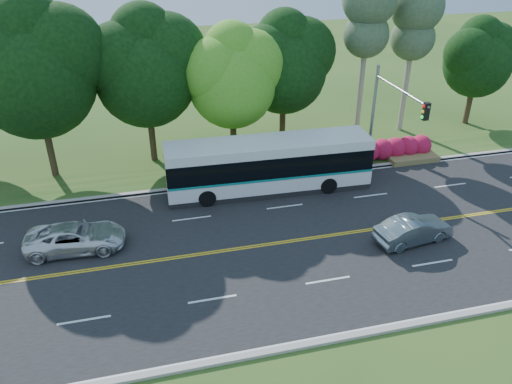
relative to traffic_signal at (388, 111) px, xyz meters
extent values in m
plane|color=#2C501A|center=(-6.49, -5.40, -4.67)|extent=(120.00, 120.00, 0.00)
cube|color=black|center=(-6.49, -5.40, -4.66)|extent=(60.00, 14.00, 0.02)
cube|color=#A7A097|center=(-6.49, 1.75, -4.60)|extent=(60.00, 0.30, 0.15)
cube|color=#A7A097|center=(-6.49, -12.55, -4.60)|extent=(60.00, 0.30, 0.15)
cube|color=#2C501A|center=(-6.49, 3.60, -4.62)|extent=(60.00, 4.00, 0.10)
cube|color=gold|center=(-6.49, -5.48, -4.65)|extent=(57.00, 0.10, 0.00)
cube|color=gold|center=(-6.49, -5.32, -4.65)|extent=(57.00, 0.10, 0.00)
cube|color=silver|center=(-17.99, -8.90, -4.65)|extent=(2.20, 0.12, 0.00)
cube|color=silver|center=(-12.49, -8.90, -4.65)|extent=(2.20, 0.12, 0.00)
cube|color=silver|center=(-6.99, -8.90, -4.65)|extent=(2.20, 0.12, 0.00)
cube|color=silver|center=(-1.49, -8.90, -4.65)|extent=(2.20, 0.12, 0.00)
cube|color=silver|center=(-17.99, -1.90, -4.65)|extent=(2.20, 0.12, 0.00)
cube|color=silver|center=(-12.49, -1.90, -4.65)|extent=(2.20, 0.12, 0.00)
cube|color=silver|center=(-6.99, -1.90, -4.65)|extent=(2.20, 0.12, 0.00)
cube|color=silver|center=(-1.49, -1.90, -4.65)|extent=(2.20, 0.12, 0.00)
cube|color=silver|center=(4.01, -1.90, -4.65)|extent=(2.20, 0.12, 0.00)
cube|color=silver|center=(-6.49, 1.45, -4.65)|extent=(57.00, 0.12, 0.00)
cube|color=silver|center=(-6.49, -12.25, -4.65)|extent=(57.00, 0.12, 0.00)
cylinder|color=black|center=(-20.49, 5.60, -2.69)|extent=(0.44, 0.44, 3.96)
sphere|color=black|center=(-20.49, 5.60, 1.81)|extent=(7.20, 7.20, 7.20)
sphere|color=black|center=(-18.87, 5.90, 3.25)|extent=(5.76, 5.76, 5.76)
sphere|color=black|center=(-21.93, 5.40, 3.07)|extent=(5.40, 5.40, 5.40)
sphere|color=black|center=(-20.39, 6.00, 4.51)|extent=(4.68, 4.68, 4.68)
cylinder|color=black|center=(-13.99, 6.60, -2.87)|extent=(0.44, 0.44, 3.60)
sphere|color=black|center=(-13.99, 6.60, 1.24)|extent=(6.60, 6.60, 6.60)
sphere|color=black|center=(-12.51, 6.90, 2.56)|extent=(5.28, 5.28, 5.28)
sphere|color=black|center=(-15.31, 6.40, 2.39)|extent=(4.95, 4.95, 4.95)
sphere|color=black|center=(-13.89, 7.00, 3.71)|extent=(4.29, 4.29, 4.29)
cylinder|color=black|center=(-8.49, 5.60, -3.05)|extent=(0.44, 0.44, 3.24)
sphere|color=#449D20|center=(-8.49, 5.60, 0.60)|extent=(5.80, 5.80, 5.80)
sphere|color=#449D20|center=(-7.19, 5.90, 1.76)|extent=(4.64, 4.64, 4.64)
sphere|color=#449D20|center=(-9.65, 5.40, 1.61)|extent=(4.35, 4.35, 4.35)
sphere|color=#449D20|center=(-8.39, 6.00, 2.77)|extent=(3.77, 3.77, 3.77)
cylinder|color=black|center=(-4.49, 7.10, -2.96)|extent=(0.44, 0.44, 3.42)
sphere|color=black|center=(-4.49, 7.10, 0.85)|extent=(6.00, 6.00, 6.00)
sphere|color=black|center=(-3.14, 7.40, 2.05)|extent=(4.80, 4.80, 4.80)
sphere|color=black|center=(-5.69, 6.90, 1.90)|extent=(4.50, 4.50, 4.50)
sphere|color=black|center=(-4.39, 7.50, 3.10)|extent=(3.90, 3.90, 3.90)
cylinder|color=#A19782|center=(1.51, 7.10, 0.23)|extent=(0.40, 0.40, 9.80)
sphere|color=#3D5636|center=(1.51, 7.10, 3.03)|extent=(3.23, 3.23, 3.23)
cylinder|color=#A19782|center=(5.51, 7.60, -0.12)|extent=(0.40, 0.40, 9.10)
sphere|color=#3D5636|center=(5.51, 7.60, 2.48)|extent=(3.23, 3.23, 3.23)
sphere|color=#3D5636|center=(5.51, 7.60, 4.69)|extent=(3.80, 3.80, 3.80)
cylinder|color=black|center=(11.51, 7.60, -3.14)|extent=(0.44, 0.44, 3.06)
sphere|color=black|center=(11.51, 7.60, 0.21)|extent=(5.20, 5.20, 5.20)
sphere|color=black|center=(12.68, 7.90, 1.25)|extent=(4.16, 4.16, 4.16)
sphere|color=black|center=(10.47, 7.40, 1.12)|extent=(3.90, 3.90, 3.90)
sphere|color=black|center=(11.61, 8.00, 2.16)|extent=(3.38, 3.38, 3.38)
sphere|color=#A80E29|center=(-3.49, 2.80, -3.92)|extent=(1.50, 1.50, 1.50)
sphere|color=#A80E29|center=(-2.49, 2.80, -3.92)|extent=(1.50, 1.50, 1.50)
sphere|color=#A80E29|center=(-1.49, 2.80, -3.92)|extent=(1.50, 1.50, 1.50)
sphere|color=#A80E29|center=(-0.49, 2.80, -3.92)|extent=(1.50, 1.50, 1.50)
sphere|color=#A80E29|center=(0.51, 2.80, -3.92)|extent=(1.50, 1.50, 1.50)
sphere|color=#A80E29|center=(1.51, 2.80, -3.92)|extent=(1.50, 1.50, 1.50)
sphere|color=#A80E29|center=(2.51, 2.80, -3.92)|extent=(1.50, 1.50, 1.50)
sphere|color=#A80E29|center=(3.51, 2.80, -3.92)|extent=(1.50, 1.50, 1.50)
sphere|color=#A80E29|center=(4.51, 2.80, -3.92)|extent=(1.50, 1.50, 1.50)
cube|color=brown|center=(3.51, 2.00, -4.47)|extent=(3.50, 1.40, 0.40)
cylinder|color=gray|center=(0.01, 1.90, -1.17)|extent=(0.20, 0.20, 7.00)
cylinder|color=gray|center=(0.01, -1.10, 1.63)|extent=(0.14, 6.00, 0.14)
cube|color=black|center=(0.01, -3.90, 1.33)|extent=(0.32, 0.28, 0.95)
sphere|color=red|center=(-0.16, -3.90, 1.63)|extent=(0.18, 0.18, 0.18)
sphere|color=yellow|center=(-0.16, -3.90, 1.33)|extent=(0.18, 0.18, 0.18)
sphere|color=#19D833|center=(-0.16, -3.90, 1.03)|extent=(0.18, 0.18, 0.18)
cube|color=white|center=(-7.37, 0.40, -3.77)|extent=(12.55, 3.05, 1.03)
cube|color=black|center=(-7.37, 0.40, -2.61)|extent=(12.49, 3.08, 1.29)
cube|color=white|center=(-7.37, 0.40, -1.68)|extent=(12.55, 3.05, 0.58)
cube|color=#0D7A78|center=(-7.37, 0.40, -3.32)|extent=(12.49, 3.09, 0.15)
cube|color=black|center=(-13.57, 0.59, -2.52)|extent=(0.14, 2.44, 1.77)
cube|color=#19E54C|center=(-13.56, 0.59, -1.52)|extent=(0.10, 1.59, 0.23)
cube|color=black|center=(-7.37, 0.40, -4.47)|extent=(12.55, 2.94, 0.36)
cylinder|color=black|center=(-11.39, -0.72, -4.13)|extent=(1.05, 0.32, 1.04)
cylinder|color=black|center=(-11.32, 1.76, -4.13)|extent=(1.05, 0.32, 1.04)
cylinder|color=black|center=(-3.92, -0.96, -4.13)|extent=(1.05, 0.32, 1.04)
cylinder|color=black|center=(-3.84, 1.53, -4.13)|extent=(1.05, 0.32, 1.04)
imported|color=slate|center=(-1.54, -6.92, -3.96)|extent=(4.36, 2.08, 1.38)
imported|color=white|center=(-18.57, -3.41, -3.96)|extent=(5.07, 2.56, 1.37)
camera|label=1|loc=(-14.74, -26.04, 10.33)|focal=35.00mm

